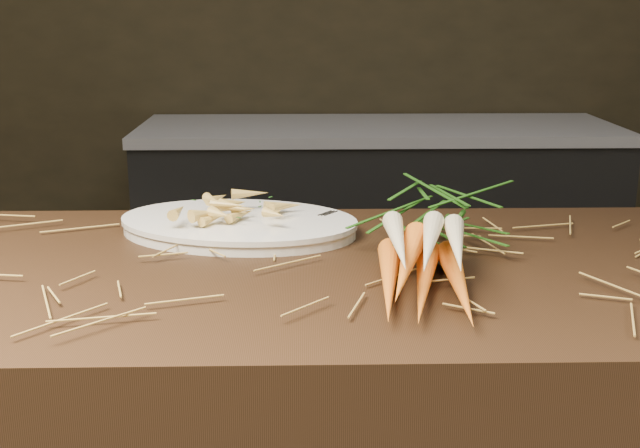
{
  "coord_description": "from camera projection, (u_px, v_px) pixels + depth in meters",
  "views": [
    {
      "loc": [
        0.0,
        -0.87,
        1.29
      ],
      "look_at": [
        0.03,
        0.32,
        0.96
      ],
      "focal_mm": 45.0,
      "sensor_mm": 36.0,
      "label": 1
    }
  ],
  "objects": [
    {
      "name": "serving_fork",
      "position": [
        319.0,
        227.0,
        1.36
      ],
      "size": [
        0.11,
        0.13,
        0.0
      ],
      "primitive_type": "cube",
      "rotation": [
        0.0,
        0.0,
        -0.67
      ],
      "color": "silver",
      "rests_on": "serving_platter"
    },
    {
      "name": "serving_platter",
      "position": [
        239.0,
        227.0,
        1.41
      ],
      "size": [
        0.46,
        0.36,
        0.02
      ],
      "primitive_type": null,
      "rotation": [
        0.0,
        0.0,
        -0.21
      ],
      "color": "white",
      "rests_on": "main_counter"
    },
    {
      "name": "back_counter",
      "position": [
        376.0,
        230.0,
        3.18
      ],
      "size": [
        1.82,
        0.62,
        0.84
      ],
      "color": "black",
      "rests_on": "ground"
    },
    {
      "name": "root_veg_bunch",
      "position": [
        427.0,
        231.0,
        1.25
      ],
      "size": [
        0.24,
        0.55,
        0.1
      ],
      "rotation": [
        0.0,
        0.0,
        -0.17
      ],
      "color": "#D4510F",
      "rests_on": "main_counter"
    },
    {
      "name": "roasted_veg_heap",
      "position": [
        238.0,
        208.0,
        1.4
      ],
      "size": [
        0.23,
        0.19,
        0.05
      ],
      "primitive_type": null,
      "rotation": [
        0.0,
        0.0,
        -0.21
      ],
      "color": "olive",
      "rests_on": "serving_platter"
    },
    {
      "name": "straw_bedding",
      "position": [
        299.0,
        260.0,
        1.23
      ],
      "size": [
        1.4,
        0.6,
        0.02
      ],
      "primitive_type": null,
      "color": "#A27C35",
      "rests_on": "main_counter"
    }
  ]
}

